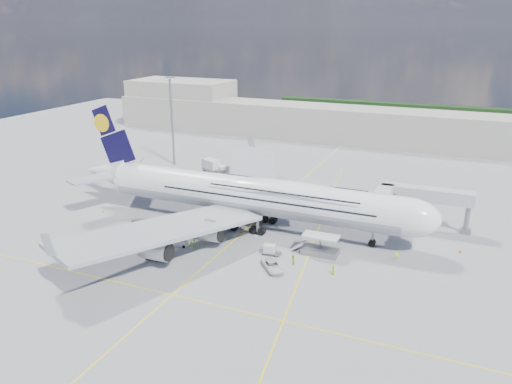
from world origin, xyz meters
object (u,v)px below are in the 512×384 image
at_px(cargo_loader, 319,248).
at_px(dolly_nose_near, 273,252).
at_px(crew_loader, 293,260).
at_px(catering_truck_outer, 214,168).
at_px(cone_wing_left_inner, 257,211).
at_px(service_van, 272,266).
at_px(dolly_back, 139,220).
at_px(crew_van, 333,270).
at_px(dolly_row_c, 153,255).
at_px(baggage_tug, 181,243).
at_px(dolly_row_b, 153,250).
at_px(light_mast, 172,120).
at_px(dolly_nose_far, 270,249).
at_px(crew_tug, 194,240).
at_px(cone_tail, 103,211).
at_px(crew_nose, 397,256).
at_px(cone_wing_left_outer, 239,184).
at_px(cone_nose, 460,251).
at_px(jet_bridge, 409,197).
at_px(crew_wing, 191,245).
at_px(airliner, 251,195).
at_px(dolly_row_a, 127,230).
at_px(cone_wing_right_inner, 157,245).
at_px(catering_truck_inner, 275,193).
at_px(cone_wing_right_outer, 140,247).

distance_m(cargo_loader, dolly_nose_near, 8.52).
height_order(dolly_nose_near, crew_loader, crew_loader).
distance_m(catering_truck_outer, cone_wing_left_inner, 30.62).
height_order(dolly_nose_near, service_van, service_van).
xyz_separation_m(dolly_back, crew_van, (43.78, -6.72, 0.59)).
relative_size(dolly_row_c, baggage_tug, 1.05).
height_order(dolly_row_b, baggage_tug, baggage_tug).
height_order(cargo_loader, light_mast, light_mast).
height_order(dolly_nose_far, crew_tug, crew_tug).
distance_m(cargo_loader, cone_tail, 50.13).
bearing_deg(cone_wing_left_inner, crew_van, -43.36).
bearing_deg(dolly_nose_far, light_mast, 125.66).
xyz_separation_m(crew_nose, cone_wing_left_outer, (-44.15, 28.86, -0.64)).
bearing_deg(cone_nose, jet_bridge, 144.77).
bearing_deg(crew_wing, cone_tail, 78.16).
xyz_separation_m(airliner, dolly_row_b, (-11.84, -18.08, -6.51)).
bearing_deg(cargo_loader, dolly_row_a, -170.35).
height_order(light_mast, cone_wing_right_inner, light_mast).
distance_m(dolly_row_b, crew_tug, 7.92).
bearing_deg(dolly_nose_far, cone_wing_left_inner, 108.14).
bearing_deg(crew_van, catering_truck_inner, 7.31).
xyz_separation_m(light_mast, crew_nose, (70.12, -39.37, -12.30)).
bearing_deg(crew_nose, crew_van, -176.48).
relative_size(dolly_back, dolly_nose_near, 0.88).
xyz_separation_m(catering_truck_inner, crew_van, (21.96, -30.48, -1.05)).
height_order(dolly_row_c, cone_wing_left_inner, dolly_row_c).
relative_size(crew_nose, crew_wing, 1.07).
distance_m(airliner, dolly_nose_far, 14.78).
height_order(jet_bridge, crew_nose, jet_bridge).
bearing_deg(dolly_back, baggage_tug, -34.99).
bearing_deg(jet_bridge, cone_wing_left_outer, 162.82).
xyz_separation_m(crew_nose, crew_loader, (-16.23, -8.87, 0.08)).
bearing_deg(crew_van, cone_tail, 52.84).
height_order(jet_bridge, cone_wing_right_outer, jet_bridge).
bearing_deg(cone_tail, dolly_back, -8.62).
relative_size(dolly_nose_far, catering_truck_inner, 0.42).
relative_size(crew_tug, cone_wing_right_outer, 3.05).
bearing_deg(cone_wing_right_inner, cone_nose, 20.17).
height_order(jet_bridge, cone_wing_right_inner, jet_bridge).
height_order(baggage_tug, catering_truck_inner, catering_truck_inner).
relative_size(dolly_nose_near, crew_tug, 1.81).
bearing_deg(dolly_nose_near, dolly_back, -168.96).
height_order(crew_van, cone_wing_right_inner, crew_van).
bearing_deg(cone_wing_right_inner, crew_wing, 13.14).
height_order(light_mast, baggage_tug, light_mast).
distance_m(cone_wing_left_inner, cone_wing_right_inner, 25.94).
height_order(dolly_back, crew_nose, crew_nose).
height_order(dolly_back, crew_van, crew_van).
height_order(dolly_row_c, cone_tail, dolly_row_c).
relative_size(dolly_back, cone_tail, 5.81).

